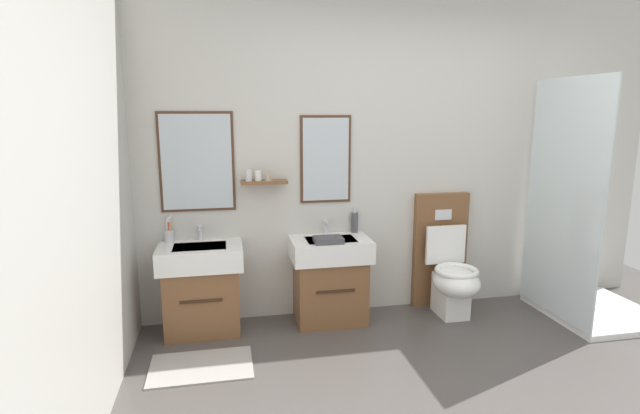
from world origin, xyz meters
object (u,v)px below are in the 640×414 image
vanity_sink_right (330,277)px  shower_tray (583,267)px  vanity_sink_left (202,286)px  toothbrush_cup (169,234)px  folded_hand_towel (328,240)px  toilet (448,269)px  soap_dispenser (355,222)px

vanity_sink_right → shower_tray: 2.09m
vanity_sink_left → vanity_sink_right: size_ratio=1.00×
toothbrush_cup → folded_hand_towel: (1.21, -0.26, -0.04)m
vanity_sink_right → folded_hand_towel: folded_hand_towel is taller
folded_hand_towel → shower_tray: (2.10, -0.22, -0.29)m
toilet → shower_tray: (1.04, -0.33, 0.05)m
vanity_sink_right → toothbrush_cup: size_ratio=3.34×
shower_tray → toilet: bearing=162.6°
vanity_sink_left → folded_hand_towel: 1.04m
folded_hand_towel → shower_tray: 2.13m
vanity_sink_right → folded_hand_towel: bearing=-108.2°
vanity_sink_right → toilet: size_ratio=0.69×
vanity_sink_left → toilet: toilet is taller
vanity_sink_left → shower_tray: size_ratio=0.36×
folded_hand_towel → vanity_sink_right: bearing=71.8°
toilet → shower_tray: shower_tray is taller
vanity_sink_right → vanity_sink_left: bearing=180.0°
vanity_sink_left → toilet: bearing=-0.5°
vanity_sink_right → toilet: 1.02m
toilet → shower_tray: bearing=-17.4°
soap_dispenser → shower_tray: size_ratio=0.10×
toothbrush_cup → shower_tray: size_ratio=0.11×
toilet → toothbrush_cup: size_ratio=4.82×
toilet → vanity_sink_right: bearing=179.0°
toilet → toothbrush_cup: (-2.27, 0.16, 0.38)m
toothbrush_cup → toilet: bearing=-4.1°
vanity_sink_right → toilet: bearing=-1.0°
vanity_sink_right → shower_tray: shower_tray is taller
vanity_sink_left → folded_hand_towel: size_ratio=3.16×
soap_dispenser → folded_hand_towel: soap_dispenser is taller
toothbrush_cup → soap_dispenser: size_ratio=1.02×
vanity_sink_right → toothbrush_cup: 1.31m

